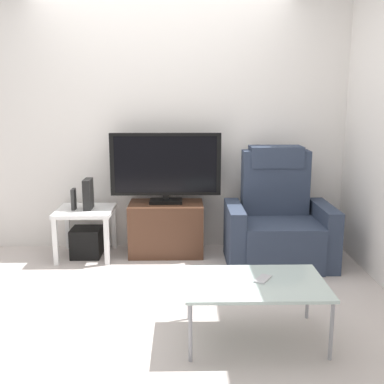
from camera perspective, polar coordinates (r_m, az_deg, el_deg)
name	(u,v)px	position (r m, az deg, el deg)	size (l,w,h in m)	color
ground_plane	(159,287)	(3.99, -4.01, -11.41)	(6.40, 6.40, 0.00)	#BCB2AD
wall_back	(163,121)	(4.80, -3.57, 8.56)	(6.40, 0.06, 2.60)	silver
tv_stand	(166,228)	(4.70, -3.14, -4.42)	(0.73, 0.44, 0.52)	#4C2D1E
television	(166,166)	(4.58, -3.22, 3.14)	(1.08, 0.20, 0.69)	black
recliner_armchair	(278,223)	(4.52, 10.38, -3.74)	(0.98, 0.78, 1.08)	#2D384C
side_table	(85,217)	(4.68, -12.82, -2.94)	(0.54, 0.54, 0.48)	white
subwoofer_box	(87,242)	(4.75, -12.68, -5.97)	(0.28, 0.28, 0.28)	black
book_upright	(74,199)	(4.64, -14.18, -0.86)	(0.03, 0.10, 0.20)	#262626
game_console	(88,194)	(4.63, -12.50, -0.23)	(0.07, 0.20, 0.29)	black
coffee_table	(255,285)	(3.10, 7.67, -11.14)	(0.90, 0.60, 0.39)	#B2C6C1
cell_phone	(263,279)	(3.12, 8.61, -10.40)	(0.07, 0.15, 0.01)	#B7B7BC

